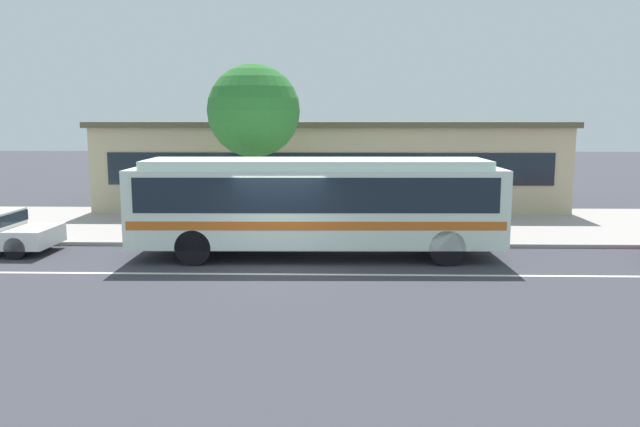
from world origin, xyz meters
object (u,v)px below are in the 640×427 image
object	(u,v)px
transit_bus	(317,200)
bus_stop_sign	(459,189)
pedestrian_waiting_near_sign	(468,206)
street_tree_near_stop	(254,112)

from	to	relation	value
transit_bus	bus_stop_sign	world-z (taller)	transit_bus
transit_bus	pedestrian_waiting_near_sign	size ratio (longest dim) A/B	6.31
transit_bus	street_tree_near_stop	size ratio (longest dim) A/B	1.85
bus_stop_sign	street_tree_near_stop	xyz separation A→B (m)	(-6.73, 2.23, 2.44)
pedestrian_waiting_near_sign	street_tree_near_stop	bearing A→B (deg)	172.08
transit_bus	street_tree_near_stop	bearing A→B (deg)	120.63
pedestrian_waiting_near_sign	street_tree_near_stop	world-z (taller)	street_tree_near_stop
transit_bus	pedestrian_waiting_near_sign	xyz separation A→B (m)	(5.00, 2.90, -0.56)
bus_stop_sign	street_tree_near_stop	distance (m)	7.50
transit_bus	bus_stop_sign	size ratio (longest dim) A/B	4.03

